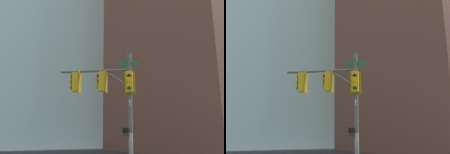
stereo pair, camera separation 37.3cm
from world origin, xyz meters
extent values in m
cylinder|color=#4C514C|center=(0.03, -0.28, 3.26)|extent=(0.21, 0.21, 6.51)
cylinder|color=#4C514C|center=(1.32, -1.55, 5.63)|extent=(2.66, 2.62, 0.12)
cylinder|color=#4C514C|center=(0.49, -0.74, 5.18)|extent=(0.80, 0.79, 0.75)
cube|color=#0F6B33|center=(0.03, -0.28, 6.26)|extent=(0.69, 0.70, 0.24)
cube|color=#0F6B33|center=(0.03, -0.28, 5.96)|extent=(0.70, 0.69, 0.24)
cube|color=white|center=(0.03, -0.28, 3.95)|extent=(0.34, 0.34, 0.24)
cube|color=gold|center=(1.02, -1.25, 5.07)|extent=(0.48, 0.48, 1.00)
cube|color=#7D640C|center=(0.89, -1.12, 5.07)|extent=(0.41, 0.42, 1.16)
sphere|color=#470A07|center=(1.17, -1.40, 5.37)|extent=(0.20, 0.20, 0.20)
cylinder|color=gold|center=(1.21, -1.44, 5.46)|extent=(0.19, 0.19, 0.23)
sphere|color=#4C330A|center=(1.17, -1.40, 5.07)|extent=(0.20, 0.20, 0.20)
cylinder|color=gold|center=(1.21, -1.44, 5.16)|extent=(0.19, 0.19, 0.23)
sphere|color=green|center=(1.17, -1.40, 4.77)|extent=(0.20, 0.20, 0.20)
cylinder|color=gold|center=(1.21, -1.44, 4.86)|extent=(0.19, 0.19, 0.23)
cube|color=gold|center=(2.01, -2.23, 5.07)|extent=(0.48, 0.48, 1.00)
cube|color=#7D640C|center=(1.88, -2.09, 5.07)|extent=(0.41, 0.42, 1.16)
sphere|color=red|center=(2.16, -2.37, 5.37)|extent=(0.20, 0.20, 0.20)
cylinder|color=gold|center=(2.21, -2.42, 5.46)|extent=(0.19, 0.19, 0.23)
sphere|color=#4C330A|center=(2.16, -2.37, 5.07)|extent=(0.20, 0.20, 0.20)
cylinder|color=gold|center=(2.21, -2.42, 5.16)|extent=(0.19, 0.19, 0.23)
sphere|color=#0A3819|center=(2.16, -2.37, 4.77)|extent=(0.20, 0.20, 0.20)
cylinder|color=gold|center=(2.21, -2.42, 4.86)|extent=(0.19, 0.19, 0.23)
cube|color=gold|center=(0.24, -0.06, 4.93)|extent=(0.48, 0.48, 1.00)
cube|color=#7D640C|center=(0.11, -0.20, 4.93)|extent=(0.42, 0.41, 1.16)
sphere|color=#470A07|center=(0.39, 0.08, 5.23)|extent=(0.20, 0.20, 0.20)
cylinder|color=gold|center=(0.43, 0.13, 5.32)|extent=(0.19, 0.19, 0.23)
sphere|color=#F29E0C|center=(0.39, 0.08, 4.93)|extent=(0.20, 0.20, 0.20)
cylinder|color=gold|center=(0.43, 0.13, 5.02)|extent=(0.19, 0.19, 0.23)
sphere|color=#0A3819|center=(0.39, 0.08, 4.63)|extent=(0.20, 0.20, 0.20)
cylinder|color=gold|center=(0.43, 0.13, 4.72)|extent=(0.19, 0.19, 0.23)
cube|color=black|center=(0.21, -0.46, 2.55)|extent=(0.43, 0.43, 0.40)
cube|color=#EA5914|center=(0.31, -0.55, 2.55)|extent=(0.19, 0.19, 0.28)
cube|color=brown|center=(-27.65, -16.06, 26.58)|extent=(22.47, 21.92, 53.17)
cube|color=#9EC6C1|center=(-6.04, -51.60, 27.72)|extent=(33.39, 32.64, 55.44)
cube|color=#845B47|center=(-2.99, -45.32, 25.35)|extent=(16.93, 19.82, 50.69)
camera|label=1|loc=(7.94, 9.06, 2.39)|focal=40.08mm
camera|label=2|loc=(7.63, 9.28, 2.39)|focal=40.08mm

